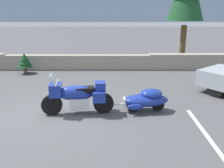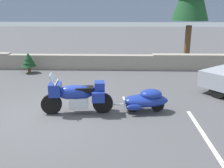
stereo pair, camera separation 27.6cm
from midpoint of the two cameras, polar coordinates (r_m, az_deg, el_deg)
The scene contains 6 objects.
ground_plane at distance 8.51m, azimuth -12.49°, elevation -6.45°, with size 80.00×80.00×0.00m, color #4C4C4F.
stone_guard_wall at distance 14.28m, azimuth -5.48°, elevation 5.05°, with size 24.00×0.57×0.88m.
touring_motorcycle at distance 8.17m, azimuth -6.96°, elevation -2.50°, with size 2.31×0.88×1.33m.
car_shaped_trailer at distance 8.41m, azimuth 8.51°, elevation -3.51°, with size 2.23×0.87×0.76m.
pine_sapling_near at distance 13.96m, azimuth -17.73°, elevation 5.08°, with size 0.78×0.78×1.07m.
parking_stripe_marker at distance 7.31m, azimuth 21.37°, elevation -11.25°, with size 0.12×3.60×0.01m, color silver.
Camera 2 is at (2.22, -7.57, 3.29)m, focal length 40.68 mm.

